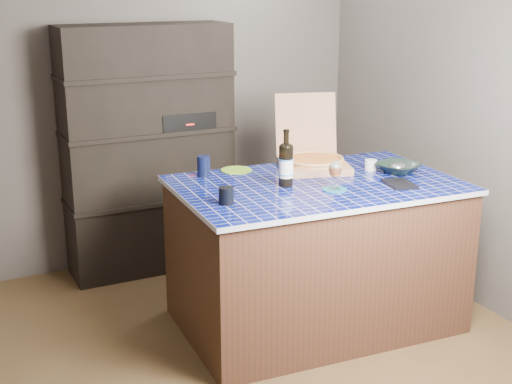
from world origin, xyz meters
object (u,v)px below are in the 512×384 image
kitchen_island (316,254)px  wine_glass (335,170)px  dvd_case (400,184)px  mead_bottle (286,164)px  pizza_box (313,159)px  bowl (398,168)px

kitchen_island → wine_glass: wine_glass is taller
dvd_case → wine_glass: bearing=-179.8°
mead_bottle → dvd_case: bearing=-25.2°
pizza_box → mead_bottle: bearing=-124.4°
mead_bottle → pizza_box: bearing=38.6°
kitchen_island → bowl: (0.57, -0.03, 0.49)m
kitchen_island → bowl: bearing=-0.1°
mead_bottle → bowl: bearing=-4.2°
mead_bottle → dvd_case: 0.69m
pizza_box → bowl: size_ratio=2.33×
mead_bottle → dvd_case: (0.61, -0.29, -0.13)m
mead_bottle → bowl: mead_bottle is taller
kitchen_island → wine_glass: size_ratio=10.29×
wine_glass → bowl: bearing=14.3°
pizza_box → dvd_case: 0.63m
pizza_box → bowl: pizza_box is taller
dvd_case → bowl: (0.17, 0.23, 0.02)m
dvd_case → mead_bottle: bearing=167.3°
mead_bottle → bowl: size_ratio=1.32×
kitchen_island → dvd_case: (0.41, -0.26, 0.47)m
kitchen_island → dvd_case: 0.67m
wine_glass → dvd_case: 0.42m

